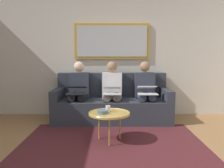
# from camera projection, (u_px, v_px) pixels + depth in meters

# --- Properties ---
(wall_rear) EXTENTS (6.00, 0.12, 2.60)m
(wall_rear) POSITION_uv_depth(u_px,v_px,m) (112.00, 53.00, 4.90)
(wall_rear) COLOR beige
(wall_rear) RESTS_ON ground_plane
(area_rug) EXTENTS (2.60, 1.80, 0.01)m
(area_rug) POSITION_uv_depth(u_px,v_px,m) (112.00, 142.00, 3.31)
(area_rug) COLOR #4C1E23
(area_rug) RESTS_ON ground_plane
(couch) EXTENTS (2.20, 0.90, 0.90)m
(couch) POSITION_uv_depth(u_px,v_px,m) (112.00, 104.00, 4.53)
(couch) COLOR #2D333D
(couch) RESTS_ON ground_plane
(framed_mirror) EXTENTS (1.55, 0.05, 0.73)m
(framed_mirror) POSITION_uv_depth(u_px,v_px,m) (112.00, 41.00, 4.78)
(framed_mirror) COLOR #B7892D
(coffee_table) EXTENTS (0.60, 0.60, 0.43)m
(coffee_table) POSITION_uv_depth(u_px,v_px,m) (109.00, 114.00, 3.31)
(coffee_table) COLOR tan
(coffee_table) RESTS_ON ground_plane
(cup) EXTENTS (0.07, 0.07, 0.09)m
(cup) POSITION_uv_depth(u_px,v_px,m) (108.00, 109.00, 3.37)
(cup) COLOR silver
(cup) RESTS_ON coffee_table
(bowl) EXTENTS (0.15, 0.15, 0.05)m
(bowl) POSITION_uv_depth(u_px,v_px,m) (102.00, 112.00, 3.26)
(bowl) COLOR slate
(bowl) RESTS_ON coffee_table
(person_left) EXTENTS (0.38, 0.58, 1.14)m
(person_left) POSITION_uv_depth(u_px,v_px,m) (145.00, 89.00, 4.43)
(person_left) COLOR #2D3342
(person_left) RESTS_ON couch
(laptop_white) EXTENTS (0.35, 0.34, 0.15)m
(laptop_white) POSITION_uv_depth(u_px,v_px,m) (147.00, 90.00, 4.19)
(laptop_white) COLOR white
(person_middle) EXTENTS (0.38, 0.58, 1.14)m
(person_middle) POSITION_uv_depth(u_px,v_px,m) (112.00, 89.00, 4.43)
(person_middle) COLOR silver
(person_middle) RESTS_ON couch
(laptop_silver) EXTENTS (0.32, 0.34, 0.15)m
(laptop_silver) POSITION_uv_depth(u_px,v_px,m) (112.00, 90.00, 4.19)
(laptop_silver) COLOR silver
(person_right) EXTENTS (0.38, 0.58, 1.14)m
(person_right) POSITION_uv_depth(u_px,v_px,m) (79.00, 89.00, 4.43)
(person_right) COLOR #2D3342
(person_right) RESTS_ON couch
(laptop_black) EXTENTS (0.36, 0.34, 0.14)m
(laptop_black) POSITION_uv_depth(u_px,v_px,m) (77.00, 90.00, 4.18)
(laptop_black) COLOR black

